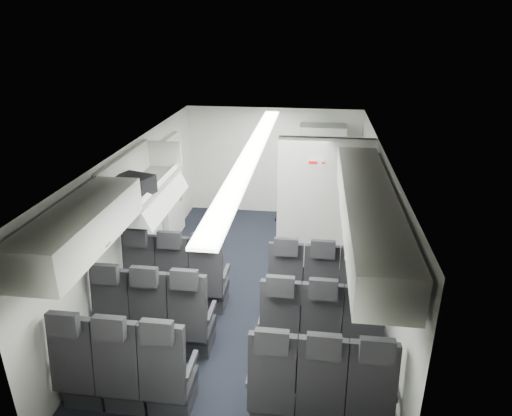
% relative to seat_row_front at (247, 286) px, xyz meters
% --- Properties ---
extents(cabin_shell, '(3.41, 6.01, 2.16)m').
position_rel_seat_row_front_xyz_m(cabin_shell, '(0.00, 0.53, 0.72)').
color(cabin_shell, black).
rests_on(cabin_shell, ground).
extents(seat_row_front, '(3.33, 0.56, 1.24)m').
position_rel_seat_row_front_xyz_m(seat_row_front, '(0.00, 0.00, 0.00)').
color(seat_row_front, '#232226').
rests_on(seat_row_front, cabin_shell).
extents(seat_row_mid, '(3.33, 0.56, 1.24)m').
position_rel_seat_row_front_xyz_m(seat_row_mid, '(0.00, -0.90, 0.00)').
color(seat_row_mid, '#232226').
rests_on(seat_row_mid, cabin_shell).
extents(seat_row_rear, '(3.33, 0.56, 1.24)m').
position_rel_seat_row_front_xyz_m(seat_row_rear, '(0.00, -1.80, 0.00)').
color(seat_row_rear, '#232226').
rests_on(seat_row_rear, cabin_shell).
extents(overhead_bin_left_rear, '(0.53, 1.80, 0.40)m').
position_rel_seat_row_front_xyz_m(overhead_bin_left_rear, '(-1.40, -1.47, 1.46)').
color(overhead_bin_left_rear, white).
rests_on(overhead_bin_left_rear, cabin_shell).
extents(overhead_bin_left_front_open, '(0.64, 1.70, 0.72)m').
position_rel_seat_row_front_xyz_m(overhead_bin_left_front_open, '(-1.44, 0.28, 1.33)').
color(overhead_bin_left_front_open, '#9E9E93').
rests_on(overhead_bin_left_front_open, cabin_shell).
extents(overhead_bin_right_rear, '(0.53, 1.80, 0.40)m').
position_rel_seat_row_front_xyz_m(overhead_bin_right_rear, '(1.40, -1.47, 1.46)').
color(overhead_bin_right_rear, white).
rests_on(overhead_bin_right_rear, cabin_shell).
extents(overhead_bin_right_front, '(0.53, 1.70, 0.40)m').
position_rel_seat_row_front_xyz_m(overhead_bin_right_front, '(1.40, 0.28, 1.46)').
color(overhead_bin_right_front, white).
rests_on(overhead_bin_right_front, cabin_shell).
extents(bulkhead_partition, '(1.40, 0.15, 2.13)m').
position_rel_seat_row_front_xyz_m(bulkhead_partition, '(0.98, 1.33, 0.67)').
color(bulkhead_partition, white).
rests_on(bulkhead_partition, cabin_shell).
extents(galley_unit, '(0.85, 0.52, 1.90)m').
position_rel_seat_row_front_xyz_m(galley_unit, '(0.95, 3.25, 0.55)').
color(galley_unit, '#939399').
rests_on(galley_unit, cabin_shell).
extents(boarding_door, '(0.12, 1.27, 1.86)m').
position_rel_seat_row_front_xyz_m(boarding_door, '(-1.64, 2.09, 0.55)').
color(boarding_door, silver).
rests_on(boarding_door, cabin_shell).
extents(flight_attendant, '(0.58, 0.69, 1.62)m').
position_rel_seat_row_front_xyz_m(flight_attendant, '(0.39, 2.10, 0.41)').
color(flight_attendant, black).
rests_on(flight_attendant, ground).
extents(carry_on_bag, '(0.51, 0.43, 0.26)m').
position_rel_seat_row_front_xyz_m(carry_on_bag, '(-1.41, -0.02, 1.38)').
color(carry_on_bag, black).
rests_on(carry_on_bag, overhead_bin_left_front_open).
extents(papers, '(0.21, 0.06, 0.15)m').
position_rel_seat_row_front_xyz_m(papers, '(0.58, 2.05, 0.61)').
color(papers, white).
rests_on(papers, flight_attendant).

